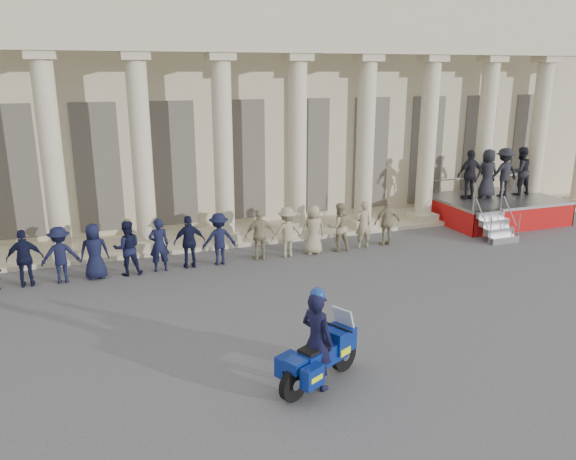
{
  "coord_description": "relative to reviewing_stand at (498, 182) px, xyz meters",
  "views": [
    {
      "loc": [
        -2.96,
        -9.99,
        5.74
      ],
      "look_at": [
        2.0,
        3.7,
        1.6
      ],
      "focal_mm": 35.0,
      "sensor_mm": 36.0,
      "label": 1
    }
  ],
  "objects": [
    {
      "name": "officer_rank",
      "position": [
        -14.52,
        -1.39,
        -0.74
      ],
      "size": [
        18.4,
        0.61,
        1.62
      ],
      "color": "black",
      "rests_on": "ground"
    },
    {
      "name": "building",
      "position": [
        -12.11,
        7.26,
        2.98
      ],
      "size": [
        40.0,
        12.5,
        9.0
      ],
      "color": "#B9AD8B",
      "rests_on": "ground"
    },
    {
      "name": "reviewing_stand",
      "position": [
        0.0,
        0.0,
        0.0
      ],
      "size": [
        4.65,
        4.36,
        2.85
      ],
      "color": "gray",
      "rests_on": "ground"
    },
    {
      "name": "ground",
      "position": [
        -12.11,
        -7.49,
        -1.55
      ],
      "size": [
        90.0,
        90.0,
        0.0
      ],
      "primitive_type": "plane",
      "color": "#474749",
      "rests_on": "ground"
    },
    {
      "name": "motorcycle",
      "position": [
        -11.27,
        -8.78,
        -0.96
      ],
      "size": [
        1.94,
        1.33,
        1.35
      ],
      "rotation": [
        0.0,
        0.0,
        0.47
      ],
      "color": "black",
      "rests_on": "ground"
    },
    {
      "name": "rider",
      "position": [
        -11.37,
        -8.84,
        -0.56
      ],
      "size": [
        0.72,
        0.83,
        2.0
      ],
      "rotation": [
        0.0,
        0.0,
        2.04
      ],
      "color": "black",
      "rests_on": "ground"
    }
  ]
}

